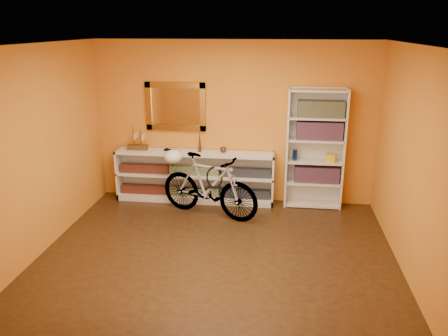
# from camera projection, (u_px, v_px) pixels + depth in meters

# --- Properties ---
(floor) EXTENTS (4.50, 4.00, 0.01)m
(floor) POSITION_uv_depth(u_px,v_px,m) (217.00, 256.00, 5.73)
(floor) COLOR black
(floor) RESTS_ON ground
(ceiling) EXTENTS (4.50, 4.00, 0.01)m
(ceiling) POSITION_uv_depth(u_px,v_px,m) (216.00, 44.00, 4.94)
(ceiling) COLOR silver
(ceiling) RESTS_ON ground
(back_wall) EXTENTS (4.50, 0.01, 2.60)m
(back_wall) POSITION_uv_depth(u_px,v_px,m) (234.00, 123.00, 7.23)
(back_wall) COLOR orange
(back_wall) RESTS_ON ground
(left_wall) EXTENTS (0.01, 4.00, 2.60)m
(left_wall) POSITION_uv_depth(u_px,v_px,m) (38.00, 151.00, 5.61)
(left_wall) COLOR orange
(left_wall) RESTS_ON ground
(right_wall) EXTENTS (0.01, 4.00, 2.60)m
(right_wall) POSITION_uv_depth(u_px,v_px,m) (414.00, 165.00, 5.06)
(right_wall) COLOR orange
(right_wall) RESTS_ON ground
(gilt_mirror) EXTENTS (0.98, 0.06, 0.78)m
(gilt_mirror) POSITION_uv_depth(u_px,v_px,m) (176.00, 107.00, 7.23)
(gilt_mirror) COLOR brown
(gilt_mirror) RESTS_ON back_wall
(wall_socket) EXTENTS (0.09, 0.02, 0.09)m
(wall_socket) POSITION_uv_depth(u_px,v_px,m) (288.00, 187.00, 7.42)
(wall_socket) COLOR silver
(wall_socket) RESTS_ON back_wall
(console_unit) EXTENTS (2.60, 0.35, 0.85)m
(console_unit) POSITION_uv_depth(u_px,v_px,m) (195.00, 176.00, 7.39)
(console_unit) COLOR silver
(console_unit) RESTS_ON floor
(cd_row_lower) EXTENTS (2.50, 0.13, 0.14)m
(cd_row_lower) POSITION_uv_depth(u_px,v_px,m) (195.00, 191.00, 7.45)
(cd_row_lower) COLOR black
(cd_row_lower) RESTS_ON console_unit
(cd_row_upper) EXTENTS (2.50, 0.13, 0.14)m
(cd_row_upper) POSITION_uv_depth(u_px,v_px,m) (194.00, 170.00, 7.34)
(cd_row_upper) COLOR navy
(cd_row_upper) RESTS_ON console_unit
(model_ship) EXTENTS (0.33, 0.13, 0.39)m
(model_ship) POSITION_uv_depth(u_px,v_px,m) (137.00, 138.00, 7.32)
(model_ship) COLOR #442B13
(model_ship) RESTS_ON console_unit
(toy_car) EXTENTS (0.00, 0.00, 0.00)m
(toy_car) POSITION_uv_depth(u_px,v_px,m) (168.00, 151.00, 7.32)
(toy_car) COLOR black
(toy_car) RESTS_ON console_unit
(bronze_ornament) EXTENTS (0.06, 0.06, 0.35)m
(bronze_ornament) POSITION_uv_depth(u_px,v_px,m) (200.00, 141.00, 7.20)
(bronze_ornament) COLOR #512D1C
(bronze_ornament) RESTS_ON console_unit
(decorative_orb) EXTENTS (0.10, 0.10, 0.10)m
(decorative_orb) POSITION_uv_depth(u_px,v_px,m) (223.00, 150.00, 7.19)
(decorative_orb) COLOR #512D1C
(decorative_orb) RESTS_ON console_unit
(bookcase) EXTENTS (0.90, 0.30, 1.90)m
(bookcase) POSITION_uv_depth(u_px,v_px,m) (315.00, 149.00, 7.03)
(bookcase) COLOR silver
(bookcase) RESTS_ON floor
(book_row_a) EXTENTS (0.70, 0.22, 0.26)m
(book_row_a) POSITION_uv_depth(u_px,v_px,m) (317.00, 174.00, 7.14)
(book_row_a) COLOR maroon
(book_row_a) RESTS_ON bookcase
(book_row_b) EXTENTS (0.70, 0.22, 0.28)m
(book_row_b) POSITION_uv_depth(u_px,v_px,m) (319.00, 130.00, 6.93)
(book_row_b) COLOR maroon
(book_row_b) RESTS_ON bookcase
(book_row_c) EXTENTS (0.70, 0.22, 0.25)m
(book_row_c) POSITION_uv_depth(u_px,v_px,m) (321.00, 109.00, 6.82)
(book_row_c) COLOR #184F56
(book_row_c) RESTS_ON bookcase
(travel_mug) EXTENTS (0.08, 0.08, 0.17)m
(travel_mug) POSITION_uv_depth(u_px,v_px,m) (295.00, 155.00, 7.07)
(travel_mug) COLOR navy
(travel_mug) RESTS_ON bookcase
(red_tin) EXTENTS (0.15, 0.15, 0.18)m
(red_tin) POSITION_uv_depth(u_px,v_px,m) (304.00, 110.00, 6.89)
(red_tin) COLOR maroon
(red_tin) RESTS_ON bookcase
(yellow_bag) EXTENTS (0.19, 0.16, 0.12)m
(yellow_bag) POSITION_uv_depth(u_px,v_px,m) (331.00, 158.00, 6.99)
(yellow_bag) COLOR gold
(yellow_bag) RESTS_ON bookcase
(bicycle) EXTENTS (0.97, 1.71, 0.98)m
(bicycle) POSITION_uv_depth(u_px,v_px,m) (209.00, 186.00, 6.79)
(bicycle) COLOR silver
(bicycle) RESTS_ON floor
(helmet) EXTENTS (0.28, 0.27, 0.21)m
(helmet) POSITION_uv_depth(u_px,v_px,m) (173.00, 157.00, 6.95)
(helmet) COLOR white
(helmet) RESTS_ON bicycle
(u_lock) EXTENTS (0.25, 0.03, 0.25)m
(u_lock) POSITION_uv_depth(u_px,v_px,m) (215.00, 177.00, 6.70)
(u_lock) COLOR black
(u_lock) RESTS_ON bicycle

